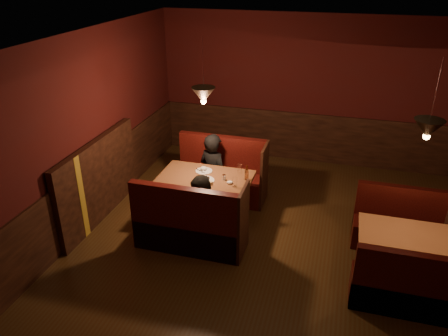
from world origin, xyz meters
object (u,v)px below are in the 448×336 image
(main_bench_far, at_px, (222,178))
(second_bench_near, at_px, (407,291))
(second_table, at_px, (403,244))
(second_bench_far, at_px, (399,228))
(diner_a, at_px, (213,158))
(main_bench_near, at_px, (190,229))
(diner_b, at_px, (203,200))
(main_table, at_px, (206,187))

(main_bench_far, bearing_deg, second_bench_near, -35.89)
(second_table, height_order, second_bench_far, second_bench_far)
(second_bench_near, relative_size, diner_a, 0.80)
(second_bench_far, bearing_deg, second_bench_near, -90.00)
(second_bench_far, relative_size, diner_a, 0.80)
(second_table, bearing_deg, second_bench_far, 87.80)
(main_bench_near, xyz_separation_m, diner_b, (0.14, 0.20, 0.37))
(diner_a, bearing_deg, second_bench_near, 171.77)
(second_table, relative_size, diner_b, 0.80)
(second_bench_far, height_order, diner_b, diner_b)
(second_bench_far, distance_m, second_bench_near, 1.36)
(second_bench_near, bearing_deg, diner_a, 147.16)
(second_bench_near, bearing_deg, main_bench_far, 144.11)
(main_bench_near, bearing_deg, second_table, 4.60)
(second_bench_far, height_order, second_bench_near, same)
(main_bench_near, height_order, second_bench_far, main_bench_near)
(diner_b, bearing_deg, second_table, -3.14)
(main_bench_near, relative_size, second_bench_near, 1.24)
(main_bench_near, bearing_deg, main_bench_far, 90.00)
(main_bench_far, distance_m, diner_b, 1.47)
(main_table, relative_size, second_bench_far, 1.13)
(second_table, xyz_separation_m, diner_b, (-2.69, -0.03, 0.23))
(second_bench_near, bearing_deg, main_table, 156.31)
(second_table, xyz_separation_m, second_bench_far, (0.03, 0.68, -0.19))
(main_bench_near, xyz_separation_m, second_bench_far, (2.85, 0.91, -0.05))
(main_bench_near, bearing_deg, second_bench_far, 17.63)
(main_bench_far, height_order, second_bench_far, main_bench_far)
(main_table, xyz_separation_m, main_bench_far, (0.02, 0.81, -0.25))
(main_bench_near, height_order, diner_b, diner_b)
(main_bench_near, xyz_separation_m, diner_a, (-0.10, 1.45, 0.44))
(diner_a, relative_size, diner_b, 1.10)
(diner_a, bearing_deg, second_bench_far, -165.91)
(main_table, bearing_deg, second_bench_far, 1.98)
(main_bench_far, distance_m, second_table, 3.15)
(second_table, xyz_separation_m, second_bench_near, (0.03, -0.68, -0.19))
(main_bench_far, bearing_deg, diner_a, -122.38)
(main_table, relative_size, main_bench_near, 0.91)
(diner_a, bearing_deg, second_table, -178.14)
(main_table, relative_size, diner_b, 1.00)
(main_bench_far, distance_m, second_bench_far, 2.94)
(second_bench_near, relative_size, diner_b, 0.89)
(main_bench_far, xyz_separation_m, diner_b, (0.14, -1.42, 0.37))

